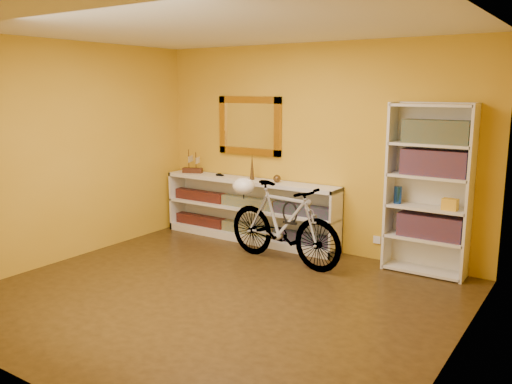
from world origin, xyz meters
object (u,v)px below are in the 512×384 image
Objects in this scene: console_unit at (249,210)px; bicycle at (283,223)px; helmet at (244,186)px; bookcase at (428,190)px.

bicycle is at bearing -32.68° from console_unit.
helmet is at bearing 90.00° from bicycle.
console_unit is 0.68m from helmet.
helmet is at bearing -63.01° from console_unit.
bookcase is 1.67m from bicycle.
bicycle is 0.73m from helmet.
bookcase is (2.36, 0.03, 0.52)m from console_unit.
console_unit is at bearing 116.99° from helmet.
bookcase is 1.15× the size of bicycle.
bicycle is at bearing -158.79° from bookcase.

